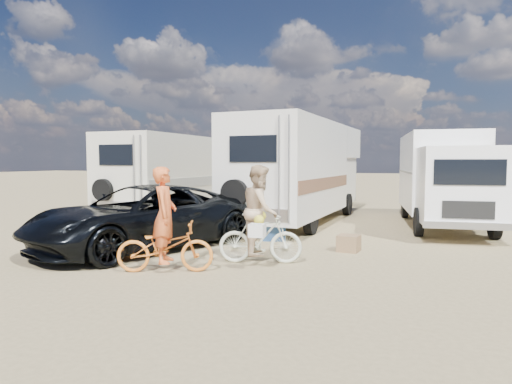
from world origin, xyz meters
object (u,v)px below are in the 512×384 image
(bike_woman, at_px, (260,238))
(crate, at_px, (349,243))
(rv_main, at_px, (302,173))
(rv_left, at_px, (174,176))
(bike_man, at_px, (165,247))
(rider_man, at_px, (165,224))
(cooler, at_px, (274,231))
(dark_suv, at_px, (142,217))
(rider_woman, at_px, (260,219))
(box_truck, at_px, (444,180))

(bike_woman, relative_size, crate, 3.60)
(rv_main, distance_m, rv_left, 4.92)
(bike_man, relative_size, bike_woman, 1.06)
(bike_woman, distance_m, rider_man, 1.94)
(bike_woman, bearing_deg, cooler, -4.30)
(rider_man, relative_size, crate, 3.81)
(crate, bearing_deg, bike_man, -135.14)
(dark_suv, distance_m, bike_woman, 3.14)
(rider_man, xyz_separation_m, rider_woman, (1.45, 1.23, 0.01))
(rv_main, relative_size, rider_woman, 4.52)
(box_truck, distance_m, rider_man, 9.42)
(rv_left, xyz_separation_m, crate, (7.05, -4.60, -1.30))
(bike_woman, relative_size, rider_man, 0.95)
(rider_man, bearing_deg, rv_left, 6.94)
(dark_suv, xyz_separation_m, cooler, (2.63, 2.07, -0.51))
(rv_main, height_order, dark_suv, rv_main)
(cooler, bearing_deg, rv_main, 78.04)
(rider_woman, bearing_deg, cooler, -4.30)
(dark_suv, bearing_deg, cooler, 61.67)
(crate, bearing_deg, box_truck, 63.85)
(box_truck, bearing_deg, rv_left, 175.93)
(dark_suv, relative_size, crate, 11.53)
(rider_woman, xyz_separation_m, cooler, (-0.46, 2.58, -0.67))
(rv_left, distance_m, rider_man, 8.62)
(dark_suv, bearing_deg, rider_woman, 14.04)
(crate, bearing_deg, rv_left, 146.88)
(cooler, bearing_deg, bike_woman, -93.80)
(box_truck, xyz_separation_m, bike_woman, (-3.88, -6.52, -0.97))
(rv_main, relative_size, bike_man, 4.59)
(dark_suv, bearing_deg, rv_left, 135.88)
(bike_man, height_order, cooler, bike_man)
(bike_woman, bearing_deg, crate, -55.69)
(rider_man, bearing_deg, crate, -66.25)
(rv_main, bearing_deg, bike_woman, -79.94)
(rider_man, relative_size, rider_woman, 0.98)
(cooler, xyz_separation_m, crate, (2.01, -0.82, -0.05))
(rv_main, bearing_deg, box_truck, 8.14)
(bike_man, relative_size, crate, 3.81)
(box_truck, relative_size, cooler, 11.46)
(rv_main, height_order, box_truck, rv_main)
(bike_man, distance_m, rider_man, 0.42)
(bike_woman, xyz_separation_m, crate, (1.55, 1.76, -0.32))
(bike_man, bearing_deg, rv_left, 6.94)
(rv_main, xyz_separation_m, box_truck, (4.46, 0.26, -0.18))
(cooler, bearing_deg, rv_left, 129.32)
(dark_suv, distance_m, bike_man, 2.40)
(bike_woman, bearing_deg, rv_main, -9.07)
(rv_main, xyz_separation_m, bike_man, (-0.88, -7.48, -1.19))
(dark_suv, bearing_deg, box_truck, 64.21)
(rv_main, relative_size, rv_left, 1.23)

